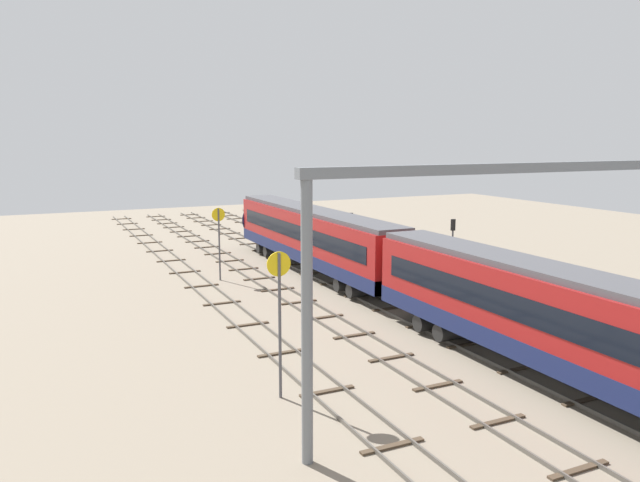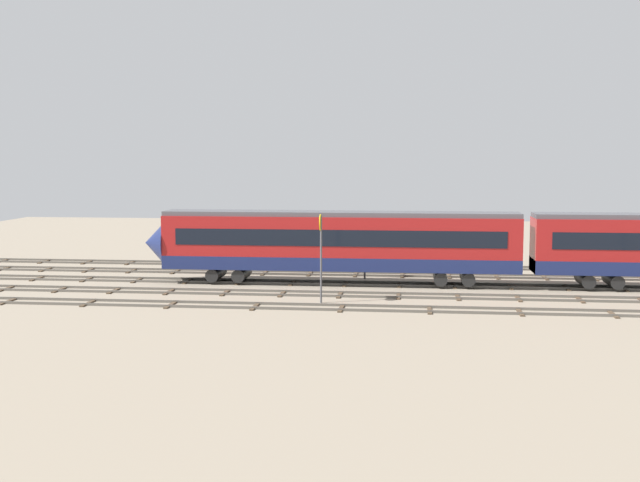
{
  "view_description": "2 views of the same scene",
  "coord_description": "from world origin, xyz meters",
  "px_view_note": "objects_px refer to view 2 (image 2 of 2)",
  "views": [
    {
      "loc": [
        -36.32,
        19.24,
        10.19
      ],
      "look_at": [
        5.95,
        -0.72,
        2.39
      ],
      "focal_mm": 34.64,
      "sensor_mm": 36.0,
      "label": 1
    },
    {
      "loc": [
        1.11,
        54.31,
        8.72
      ],
      "look_at": [
        7.11,
        1.0,
        3.05
      ],
      "focal_mm": 45.46,
      "sensor_mm": 36.0,
      "label": 2
    }
  ],
  "objects_px": {
    "signal_light_trackside_approach": "(393,232)",
    "relay_cabinet": "(333,253)",
    "speed_sign_near_foreground": "(321,245)",
    "train": "(517,248)",
    "signal_light_trackside_departure": "(365,236)"
  },
  "relations": [
    {
      "from": "signal_light_trackside_departure",
      "to": "relay_cabinet",
      "type": "bearing_deg",
      "value": -71.43
    },
    {
      "from": "signal_light_trackside_approach",
      "to": "relay_cabinet",
      "type": "distance_m",
      "value": 5.39
    },
    {
      "from": "speed_sign_near_foreground",
      "to": "relay_cabinet",
      "type": "relative_size",
      "value": 3.63
    },
    {
      "from": "relay_cabinet",
      "to": "signal_light_trackside_approach",
      "type": "bearing_deg",
      "value": 166.96
    },
    {
      "from": "train",
      "to": "speed_sign_near_foreground",
      "type": "xyz_separation_m",
      "value": [
        12.29,
        7.12,
        0.8
      ]
    },
    {
      "from": "speed_sign_near_foreground",
      "to": "signal_light_trackside_approach",
      "type": "xyz_separation_m",
      "value": [
        -3.84,
        -17.77,
        -0.85
      ]
    },
    {
      "from": "train",
      "to": "relay_cabinet",
      "type": "height_order",
      "value": "train"
    },
    {
      "from": "train",
      "to": "speed_sign_near_foreground",
      "type": "bearing_deg",
      "value": 30.07
    },
    {
      "from": "train",
      "to": "signal_light_trackside_departure",
      "type": "relative_size",
      "value": 10.82
    },
    {
      "from": "train",
      "to": "signal_light_trackside_approach",
      "type": "relative_size",
      "value": 12.8
    },
    {
      "from": "signal_light_trackside_departure",
      "to": "relay_cabinet",
      "type": "relative_size",
      "value": 3.2
    },
    {
      "from": "signal_light_trackside_approach",
      "to": "relay_cabinet",
      "type": "xyz_separation_m",
      "value": [
        4.91,
        -1.14,
        -1.9
      ]
    },
    {
      "from": "signal_light_trackside_approach",
      "to": "relay_cabinet",
      "type": "height_order",
      "value": "signal_light_trackside_approach"
    },
    {
      "from": "signal_light_trackside_approach",
      "to": "train",
      "type": "bearing_deg",
      "value": 128.41
    },
    {
      "from": "relay_cabinet",
      "to": "signal_light_trackside_departure",
      "type": "bearing_deg",
      "value": 108.57
    }
  ]
}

